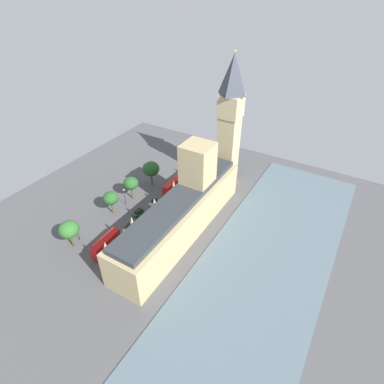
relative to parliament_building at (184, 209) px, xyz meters
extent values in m
plane|color=#4C4C4F|center=(1.99, 1.96, -7.91)|extent=(127.64, 127.64, 0.00)
cube|color=slate|center=(-28.18, 1.96, -7.79)|extent=(34.44, 114.88, 0.25)
cube|color=tan|center=(-0.01, 1.96, -1.90)|extent=(12.40, 57.64, 12.03)
cube|color=tan|center=(-0.01, -8.42, 5.50)|extent=(9.05, 9.05, 26.81)
cube|color=#2D3338|center=(-0.01, 1.96, 4.92)|extent=(9.42, 55.34, 1.60)
cone|color=tan|center=(5.79, -23.98, 5.27)|extent=(1.20, 1.20, 2.29)
cone|color=tan|center=(5.79, -13.61, 5.64)|extent=(1.20, 1.20, 3.03)
cone|color=tan|center=(5.79, -3.23, 5.51)|extent=(1.20, 1.20, 2.79)
cone|color=tan|center=(5.79, 7.14, 5.40)|extent=(1.20, 1.20, 2.57)
cone|color=tan|center=(5.79, 17.52, 5.59)|extent=(1.20, 1.20, 2.94)
cone|color=tan|center=(5.79, 27.89, 5.21)|extent=(1.20, 1.20, 2.17)
cube|color=tan|center=(0.54, -32.18, 5.64)|extent=(6.68, 6.68, 27.10)
cube|color=tan|center=(0.54, -32.18, 23.11)|extent=(7.34, 7.34, 7.85)
cylinder|color=silver|center=(4.36, -32.18, 23.11)|extent=(0.25, 5.07, 5.07)
torus|color=black|center=(4.36, -32.18, 23.11)|extent=(0.24, 5.31, 5.31)
cylinder|color=silver|center=(0.54, -36.00, 23.11)|extent=(5.07, 0.25, 5.07)
torus|color=black|center=(0.54, -36.00, 23.11)|extent=(5.31, 0.24, 5.31)
pyramid|color=#383D47|center=(0.54, -32.18, 33.67)|extent=(7.34, 7.34, 13.28)
sphere|color=gold|center=(0.54, -32.18, 40.71)|extent=(0.80, 0.80, 0.80)
cube|color=red|center=(14.59, -15.43, -5.26)|extent=(2.60, 10.52, 4.20)
cube|color=black|center=(14.59, -15.43, -5.18)|extent=(2.66, 10.12, 0.70)
cylinder|color=black|center=(15.71, -19.12, -7.36)|extent=(0.36, 1.10, 1.10)
cylinder|color=black|center=(13.41, -19.09, -7.36)|extent=(0.36, 1.10, 1.10)
cylinder|color=black|center=(15.78, -11.77, -7.36)|extent=(0.36, 1.10, 1.10)
cylinder|color=black|center=(13.48, -11.74, -7.36)|extent=(0.36, 1.10, 1.10)
cube|color=#B7B7BC|center=(16.07, -5.09, -7.20)|extent=(1.85, 4.02, 0.75)
cube|color=black|center=(16.07, -5.29, -6.50)|extent=(1.55, 2.26, 0.65)
cylinder|color=black|center=(15.26, -3.80, -7.57)|extent=(0.26, 0.68, 0.68)
cylinder|color=black|center=(16.91, -3.81, -7.57)|extent=(0.26, 0.68, 0.68)
cylinder|color=black|center=(15.23, -6.36, -7.57)|extent=(0.26, 0.68, 0.68)
cylinder|color=black|center=(16.89, -6.38, -7.57)|extent=(0.26, 0.68, 0.68)
cube|color=#19472D|center=(17.40, 2.49, -7.20)|extent=(1.78, 4.49, 0.75)
cube|color=black|center=(17.40, 2.26, -6.50)|extent=(1.50, 2.51, 0.65)
cylinder|color=black|center=(16.58, 3.92, -7.57)|extent=(0.25, 0.68, 0.68)
cylinder|color=black|center=(18.21, 3.92, -7.57)|extent=(0.25, 0.68, 0.68)
cylinder|color=black|center=(16.59, 1.05, -7.57)|extent=(0.25, 0.68, 0.68)
cylinder|color=black|center=(18.21, 1.05, -7.57)|extent=(0.25, 0.68, 0.68)
cube|color=silver|center=(15.11, 10.23, -7.20)|extent=(2.05, 4.63, 0.75)
cube|color=black|center=(15.12, 10.01, -6.50)|extent=(1.64, 2.63, 0.65)
cylinder|color=black|center=(14.22, 11.63, -7.57)|extent=(0.29, 0.69, 0.68)
cylinder|color=black|center=(15.82, 11.73, -7.57)|extent=(0.29, 0.69, 0.68)
cylinder|color=black|center=(14.40, 8.74, -7.57)|extent=(0.29, 0.69, 0.68)
cylinder|color=black|center=(16.00, 8.84, -7.57)|extent=(0.29, 0.69, 0.68)
cube|color=red|center=(14.74, 20.58, -5.26)|extent=(3.04, 10.61, 4.20)
cube|color=black|center=(14.74, 20.58, -5.18)|extent=(3.08, 10.22, 0.70)
cylinder|color=black|center=(16.08, 16.97, -7.36)|extent=(0.41, 1.12, 1.10)
cylinder|color=black|center=(13.78, 16.85, -7.36)|extent=(0.41, 1.12, 1.10)
cylinder|color=black|center=(15.70, 24.31, -7.36)|extent=(0.41, 1.12, 1.10)
cylinder|color=black|center=(13.40, 24.19, -7.36)|extent=(0.41, 1.12, 1.10)
cylinder|color=gray|center=(8.52, 3.33, -7.23)|extent=(0.58, 0.58, 1.35)
sphere|color=#8C6647|center=(8.52, 3.33, -6.43)|extent=(0.26, 0.26, 0.26)
cube|color=navy|center=(8.79, 3.24, -7.17)|extent=(0.20, 0.33, 0.24)
cylinder|color=gray|center=(9.13, -0.18, -7.23)|extent=(0.58, 0.58, 1.37)
sphere|color=#8C6647|center=(9.13, -0.18, -6.41)|extent=(0.26, 0.26, 0.26)
cube|color=black|center=(8.86, -0.09, -7.16)|extent=(0.19, 0.33, 0.25)
cylinder|color=#336B60|center=(8.73, 13.44, -7.27)|extent=(0.59, 0.59, 1.27)
sphere|color=beige|center=(8.73, 13.44, -6.51)|extent=(0.24, 0.24, 0.24)
cube|color=maroon|center=(8.90, 13.66, -7.21)|extent=(0.29, 0.26, 0.23)
cylinder|color=brown|center=(25.18, -4.05, -5.62)|extent=(0.56, 0.56, 4.58)
ellipsoid|color=#235623|center=(25.18, -4.05, -1.29)|extent=(5.43, 5.43, 4.61)
cylinder|color=brown|center=(24.76, 24.58, -5.55)|extent=(0.56, 0.56, 4.71)
ellipsoid|color=#2D6628|center=(24.76, 24.58, -0.95)|extent=(6.01, 6.01, 5.11)
cylinder|color=brown|center=(24.09, -14.70, -5.38)|extent=(0.56, 0.56, 5.07)
ellipsoid|color=#235623|center=(24.09, -14.70, -0.41)|extent=(6.49, 6.49, 5.51)
cylinder|color=brown|center=(25.54, 6.15, -5.75)|extent=(0.56, 0.56, 4.32)
ellipsoid|color=#235623|center=(25.54, 6.15, -1.62)|extent=(5.25, 5.25, 4.46)
cylinder|color=black|center=(25.26, 21.73, -5.16)|extent=(0.18, 0.18, 5.51)
sphere|color=#F2EAC6|center=(25.26, 21.73, -2.12)|extent=(0.56, 0.56, 0.56)
cylinder|color=black|center=(24.73, 0.32, -4.80)|extent=(0.18, 0.18, 6.22)
sphere|color=#F2EAC6|center=(24.73, 0.32, -1.41)|extent=(0.56, 0.56, 0.56)
camera|label=1|loc=(-41.20, 64.23, 61.47)|focal=29.02mm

